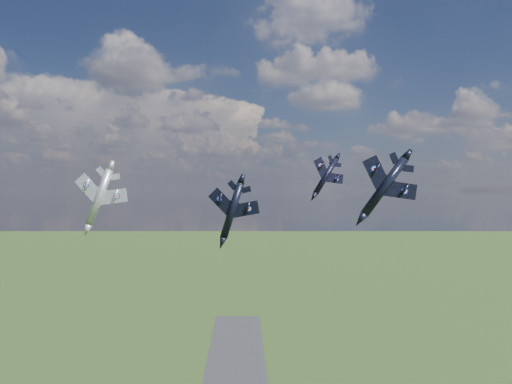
{
  "coord_description": "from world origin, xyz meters",
  "views": [
    {
      "loc": [
        2.85,
        -72.62,
        81.38
      ],
      "look_at": [
        5.42,
        19.07,
        81.13
      ],
      "focal_mm": 35.0,
      "sensor_mm": 36.0,
      "label": 1
    }
  ],
  "objects_px": {
    "jet_lead_navy": "(232,210)",
    "jet_high_navy": "(326,176)",
    "jet_left_silver": "(99,197)",
    "jet_right_navy": "(384,187)"
  },
  "relations": [
    {
      "from": "jet_high_navy",
      "to": "jet_lead_navy",
      "type": "bearing_deg",
      "value": -157.87
    },
    {
      "from": "jet_high_navy",
      "to": "jet_left_silver",
      "type": "bearing_deg",
      "value": 179.51
    },
    {
      "from": "jet_right_navy",
      "to": "jet_left_silver",
      "type": "distance_m",
      "value": 52.86
    },
    {
      "from": "jet_right_navy",
      "to": "jet_lead_navy",
      "type": "bearing_deg",
      "value": 136.11
    },
    {
      "from": "jet_lead_navy",
      "to": "jet_high_navy",
      "type": "distance_m",
      "value": 28.91
    },
    {
      "from": "jet_lead_navy",
      "to": "jet_high_navy",
      "type": "bearing_deg",
      "value": 52.62
    },
    {
      "from": "jet_right_navy",
      "to": "jet_left_silver",
      "type": "xyz_separation_m",
      "value": [
        -46.91,
        24.29,
        -1.8
      ]
    },
    {
      "from": "jet_right_navy",
      "to": "jet_left_silver",
      "type": "bearing_deg",
      "value": 153.73
    },
    {
      "from": "jet_right_navy",
      "to": "jet_high_navy",
      "type": "xyz_separation_m",
      "value": [
        -1.38,
        41.06,
        2.66
      ]
    },
    {
      "from": "jet_high_navy",
      "to": "jet_left_silver",
      "type": "xyz_separation_m",
      "value": [
        -45.54,
        -16.77,
        -4.46
      ]
    }
  ]
}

